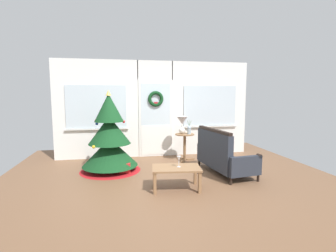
{
  "coord_description": "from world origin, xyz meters",
  "views": [
    {
      "loc": [
        -0.98,
        -4.74,
        1.66
      ],
      "look_at": [
        0.05,
        0.55,
        1.0
      ],
      "focal_mm": 27.41,
      "sensor_mm": 36.0,
      "label": 1
    }
  ],
  "objects": [
    {
      "name": "ground_plane",
      "position": [
        0.0,
        0.0,
        0.0
      ],
      "size": [
        6.76,
        6.76,
        0.0
      ],
      "primitive_type": "plane",
      "color": "brown"
    },
    {
      "name": "back_wall_with_door",
      "position": [
        0.0,
        2.08,
        1.28
      ],
      "size": [
        5.2,
        0.19,
        2.55
      ],
      "color": "white",
      "rests_on": "ground"
    },
    {
      "name": "christmas_tree",
      "position": [
        -1.18,
        0.89,
        0.65
      ],
      "size": [
        1.31,
        1.31,
        1.76
      ],
      "color": "#4C331E",
      "rests_on": "ground"
    },
    {
      "name": "settee_sofa",
      "position": [
        1.14,
        0.24,
        0.38
      ],
      "size": [
        0.88,
        1.56,
        0.96
      ],
      "color": "black",
      "rests_on": "ground"
    },
    {
      "name": "side_table",
      "position": [
        0.65,
        1.45,
        0.48
      ],
      "size": [
        0.5,
        0.48,
        0.68
      ],
      "color": "#8E6642",
      "rests_on": "ground"
    },
    {
      "name": "table_lamp",
      "position": [
        0.59,
        1.49,
        0.96
      ],
      "size": [
        0.28,
        0.28,
        0.44
      ],
      "color": "silver",
      "rests_on": "side_table"
    },
    {
      "name": "flower_vase",
      "position": [
        0.75,
        1.39,
        0.8
      ],
      "size": [
        0.11,
        0.1,
        0.35
      ],
      "color": "#99ADBC",
      "rests_on": "side_table"
    },
    {
      "name": "coffee_table",
      "position": [
        -0.0,
        -0.47,
        0.34
      ],
      "size": [
        0.9,
        0.62,
        0.4
      ],
      "color": "#8E6642",
      "rests_on": "ground"
    },
    {
      "name": "wine_glass",
      "position": [
        0.05,
        -0.47,
        0.54
      ],
      "size": [
        0.08,
        0.08,
        0.2
      ],
      "color": "silver",
      "rests_on": "coffee_table"
    },
    {
      "name": "gift_box",
      "position": [
        -0.87,
        0.63,
        0.11
      ],
      "size": [
        0.23,
        0.21,
        0.23
      ],
      "primitive_type": "cube",
      "color": "red",
      "rests_on": "ground"
    }
  ]
}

